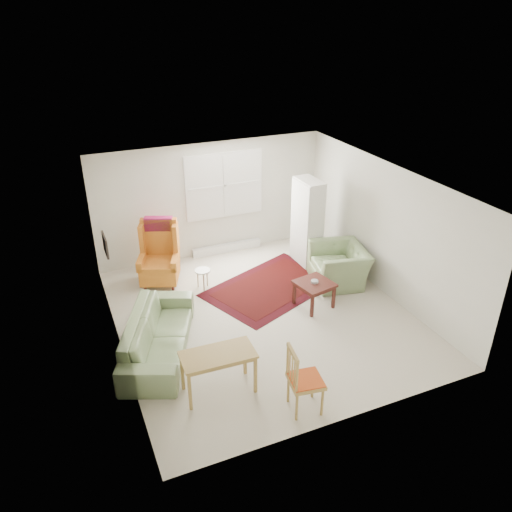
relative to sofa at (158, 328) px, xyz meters
name	(u,v)px	position (x,y,z in m)	size (l,w,h in m)	color
room	(259,247)	(1.97, 0.52, 0.80)	(5.04, 5.54, 2.51)	beige
rug	(272,286)	(2.52, 1.14, -0.44)	(2.55, 1.64, 0.03)	black
sofa	(158,328)	(0.00, 0.00, 0.00)	(2.25, 0.88, 0.91)	#72885A
armchair	(339,262)	(3.84, 0.82, -0.01)	(1.14, 1.00, 0.89)	#72885A
wingback_chair	(158,254)	(0.54, 2.15, 0.19)	(0.75, 0.79, 1.29)	#BC671C
coffee_table	(314,294)	(2.94, 0.21, -0.20)	(0.61, 0.61, 0.50)	#471B15
stool	(203,279)	(1.26, 1.64, -0.25)	(0.30, 0.30, 0.41)	white
cabinet	(307,222)	(3.65, 1.83, 0.47)	(0.39, 0.74, 1.85)	white
desk	(219,372)	(0.58, -1.24, -0.12)	(1.04, 0.52, 0.66)	#A48442
desk_chair	(306,379)	(1.54, -2.04, 0.06)	(0.45, 0.45, 1.02)	#A48442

